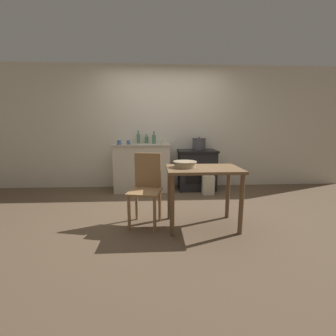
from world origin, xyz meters
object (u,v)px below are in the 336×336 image
chair (146,187)px  mixing_bowl_large (185,164)px  bottle_far_left (154,139)px  work_table (203,179)px  stock_pot (199,144)px  cup_center_right (162,141)px  flour_sack (208,185)px  bottle_left (147,140)px  bottle_mid_left (138,138)px  cup_center_left (128,142)px  cup_center (119,142)px  stove (197,170)px

chair → mixing_bowl_large: (0.50, -0.09, 0.32)m
bottle_far_left → work_table: bearing=-70.9°
work_table → stock_pot: 1.92m
mixing_bowl_large → cup_center_right: cup_center_right is taller
work_table → flour_sack: 1.51m
flour_sack → work_table: bearing=-106.1°
flour_sack → cup_center_right: 1.24m
bottle_left → cup_center_right: 0.43m
bottle_mid_left → cup_center_left: 0.31m
stock_pot → cup_center_right: 0.78m
flour_sack → stock_pot: bearing=102.0°
bottle_left → flour_sack: bearing=-27.1°
cup_center_right → work_table: bearing=-74.7°
chair → flour_sack: bearing=59.8°
chair → stock_pot: 2.07m
work_table → cup_center: bearing=129.0°
cup_center_left → bottle_mid_left: bearing=54.9°
bottle_left → cup_center_left: bottle_left is taller
bottle_far_left → bottle_mid_left: 0.34m
bottle_far_left → bottle_mid_left: bearing=161.6°
bottle_left → bottle_mid_left: size_ratio=0.70×
bottle_far_left → cup_center_right: (0.17, -0.12, -0.05)m
bottle_far_left → bottle_left: 0.22m
stock_pot → bottle_left: 1.10m
chair → flour_sack: chair is taller
mixing_bowl_large → cup_center_right: (-0.24, 1.68, 0.18)m
stock_pot → cup_center_left: (-1.44, -0.17, 0.05)m
work_table → cup_center_right: 1.82m
bottle_left → cup_center_left: 0.46m
flour_sack → cup_center_right: (-0.87, 0.33, 0.82)m
work_table → chair: 0.76m
cup_center_right → bottle_far_left: bearing=144.2°
chair → bottle_mid_left: 1.91m
flour_sack → mixing_bowl_large: size_ratio=1.24×
bottle_far_left → bottle_left: (-0.16, 0.16, -0.02)m
stove → cup_center_left: (-1.38, -0.10, 0.58)m
work_table → cup_center_left: (-1.14, 1.70, 0.35)m
cup_center_left → cup_center: 0.19m
chair → bottle_left: bottle_left is taller
stove → bottle_left: 1.23m
bottle_left → cup_center: size_ratio=2.18×
stove → bottle_far_left: size_ratio=3.30×
stock_pot → cup_center_left: bearing=-173.1°
stove → chair: chair is taller
stove → bottle_mid_left: (-1.21, 0.15, 0.64)m
bottle_far_left → bottle_mid_left: size_ratio=0.94×
mixing_bowl_large → cup_center_right: 1.70m
chair → bottle_far_left: bottle_far_left is taller
flour_sack → bottle_mid_left: (-1.36, 0.56, 0.87)m
stove → cup_center_right: size_ratio=7.99×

